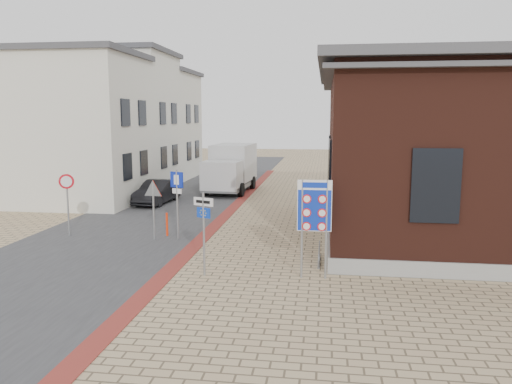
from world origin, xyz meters
The scene contains 16 objects.
ground centered at (0.00, 0.00, 0.00)m, with size 120.00×120.00×0.00m, color tan.
road_strip centered at (-5.50, 15.00, 0.01)m, with size 7.00×60.00×0.02m, color #38383A.
curb_strip centered at (-2.00, 10.00, 0.01)m, with size 0.60×40.00×0.02m, color maroon.
brick_building centered at (8.99, 7.00, 3.49)m, with size 13.00×13.00×6.80m.
townhouse_near centered at (-10.99, 12.00, 4.17)m, with size 7.40×6.40×8.30m.
townhouse_mid centered at (-10.99, 18.00, 4.57)m, with size 7.40×6.40×9.10m.
townhouse_far centered at (-10.99, 24.00, 4.17)m, with size 7.40×6.40×8.30m.
bike_rack centered at (2.65, 2.20, 0.26)m, with size 0.08×1.80×0.60m.
sedan centered at (-6.43, 12.33, 0.65)m, with size 1.38×3.95×1.30m, color black.
box_truck centered at (-3.19, 17.20, 1.56)m, with size 2.74×5.89×3.01m.
border_sign centered at (2.50, 0.50, 2.15)m, with size 1.02×0.08×2.98m.
essen_sign centered at (-0.80, 0.30, 1.70)m, with size 0.66×0.29×2.56m.
parking_sign centered at (-2.89, 4.50, 1.91)m, with size 0.57×0.28×2.77m.
yield_sign centered at (-3.80, 4.32, 1.77)m, with size 0.83×0.15×2.32m.
speed_sign centered at (-7.45, 4.50, 1.71)m, with size 0.57×0.23×2.53m.
bollard centered at (-3.50, 5.00, 0.48)m, with size 0.09×0.09×0.96m, color #FF350D.
Camera 1 is at (2.78, -14.03, 4.81)m, focal length 35.00 mm.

